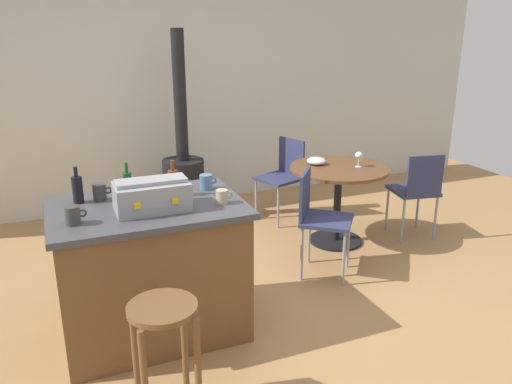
% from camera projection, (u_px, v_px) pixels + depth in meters
% --- Properties ---
extents(ground_plane, '(8.80, 8.80, 0.00)m').
position_uv_depth(ground_plane, '(268.00, 298.00, 3.94)').
color(ground_plane, '#A37A4C').
extents(back_wall, '(8.00, 0.10, 2.70)m').
position_uv_depth(back_wall, '(179.00, 86.00, 5.74)').
color(back_wall, beige).
rests_on(back_wall, ground_plane).
extents(kitchen_island, '(1.22, 0.84, 0.92)m').
position_uv_depth(kitchen_island, '(151.00, 270.00, 3.38)').
color(kitchen_island, brown).
rests_on(kitchen_island, ground_plane).
extents(wooden_stool, '(0.36, 0.36, 0.69)m').
position_uv_depth(wooden_stool, '(164.00, 336.00, 2.58)').
color(wooden_stool, brown).
rests_on(wooden_stool, ground_plane).
extents(dining_table, '(0.92, 0.92, 0.75)m').
position_uv_depth(dining_table, '(338.00, 185.00, 4.79)').
color(dining_table, black).
rests_on(dining_table, ground_plane).
extents(folding_chair_near, '(0.47, 0.47, 0.87)m').
position_uv_depth(folding_chair_near, '(417.00, 188.00, 4.90)').
color(folding_chair_near, navy).
rests_on(folding_chair_near, ground_plane).
extents(folding_chair_far, '(0.51, 0.51, 0.86)m').
position_uv_depth(folding_chair_far, '(283.00, 173.00, 5.42)').
color(folding_chair_far, navy).
rests_on(folding_chair_far, ground_plane).
extents(folding_chair_left, '(0.56, 0.56, 0.88)m').
position_uv_depth(folding_chair_left, '(319.00, 214.00, 4.18)').
color(folding_chair_left, navy).
rests_on(folding_chair_left, ground_plane).
extents(wood_stove, '(0.44, 0.45, 1.98)m').
position_uv_depth(wood_stove, '(184.00, 175.00, 5.42)').
color(wood_stove, black).
rests_on(wood_stove, ground_plane).
extents(toolbox, '(0.45, 0.28, 0.20)m').
position_uv_depth(toolbox, '(152.00, 195.00, 3.13)').
color(toolbox, gray).
rests_on(toolbox, kitchen_island).
extents(bottle_0, '(0.07, 0.07, 0.25)m').
position_uv_depth(bottle_0, '(173.00, 182.00, 3.39)').
color(bottle_0, '#603314').
rests_on(bottle_0, kitchen_island).
extents(bottle_1, '(0.07, 0.07, 0.24)m').
position_uv_depth(bottle_1, '(78.00, 189.00, 3.26)').
color(bottle_1, black).
rests_on(bottle_1, kitchen_island).
extents(bottle_2, '(0.06, 0.06, 0.25)m').
position_uv_depth(bottle_2, '(128.00, 185.00, 3.34)').
color(bottle_2, '#194C23').
rests_on(bottle_2, kitchen_island).
extents(cup_0, '(0.11, 0.07, 0.09)m').
position_uv_depth(cup_0, '(162.00, 185.00, 3.49)').
color(cup_0, '#383838').
rests_on(cup_0, kitchen_island).
extents(cup_1, '(0.12, 0.09, 0.11)m').
position_uv_depth(cup_1, '(73.00, 215.00, 2.91)').
color(cup_1, '#383838').
rests_on(cup_1, kitchen_island).
extents(cup_2, '(0.12, 0.09, 0.11)m').
position_uv_depth(cup_2, '(100.00, 192.00, 3.32)').
color(cup_2, '#383838').
rests_on(cup_2, kitchen_island).
extents(cup_3, '(0.11, 0.08, 0.09)m').
position_uv_depth(cup_3, '(222.00, 197.00, 3.26)').
color(cup_3, tan).
rests_on(cup_3, kitchen_island).
extents(cup_4, '(0.12, 0.09, 0.10)m').
position_uv_depth(cup_4, '(206.00, 182.00, 3.54)').
color(cup_4, '#4C7099').
rests_on(cup_4, kitchen_island).
extents(wine_glass, '(0.07, 0.07, 0.14)m').
position_uv_depth(wine_glass, '(359.00, 156.00, 4.71)').
color(wine_glass, silver).
rests_on(wine_glass, dining_table).
extents(serving_bowl, '(0.18, 0.18, 0.07)m').
position_uv_depth(serving_bowl, '(316.00, 161.00, 4.81)').
color(serving_bowl, white).
rests_on(serving_bowl, dining_table).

